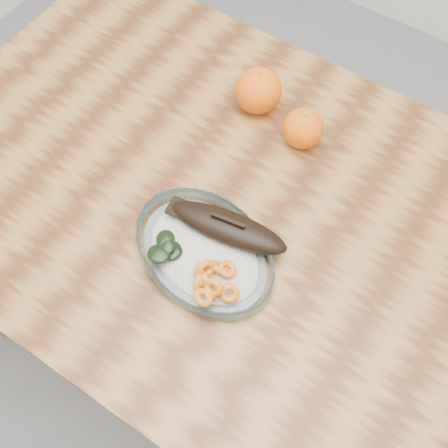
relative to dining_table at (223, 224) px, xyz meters
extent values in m
plane|color=slate|center=(0.00, 0.00, -0.65)|extent=(3.00, 3.00, 0.00)
cube|color=#5A2F15|center=(0.00, 0.00, 0.08)|extent=(1.20, 0.80, 0.04)
cylinder|color=brown|center=(-0.54, 0.34, -0.30)|extent=(0.06, 0.06, 0.71)
ellipsoid|color=white|center=(0.04, -0.11, 0.10)|extent=(0.55, 0.45, 0.01)
torus|color=#7EB2C3|center=(0.04, -0.11, 0.11)|extent=(0.58, 0.58, 0.03)
ellipsoid|color=silver|center=(0.04, -0.11, 0.12)|extent=(0.49, 0.39, 0.02)
ellipsoid|color=black|center=(0.05, -0.06, 0.15)|extent=(0.22, 0.09, 0.04)
ellipsoid|color=black|center=(0.05, -0.06, 0.14)|extent=(0.18, 0.08, 0.02)
cube|color=black|center=(-0.04, -0.08, 0.15)|extent=(0.04, 0.04, 0.01)
cube|color=black|center=(0.05, -0.06, 0.16)|extent=(0.06, 0.02, 0.02)
torus|color=#DD5510|center=(0.12, -0.16, 0.14)|extent=(0.04, 0.04, 0.04)
torus|color=#DD5510|center=(0.07, -0.17, 0.14)|extent=(0.03, 0.04, 0.04)
torus|color=#DD5510|center=(0.07, -0.16, 0.14)|extent=(0.04, 0.03, 0.04)
torus|color=#DD5510|center=(0.09, -0.17, 0.14)|extent=(0.04, 0.04, 0.04)
torus|color=#DD5510|center=(0.06, -0.15, 0.14)|extent=(0.04, 0.04, 0.03)
torus|color=#DD5510|center=(0.08, -0.13, 0.14)|extent=(0.04, 0.04, 0.04)
torus|color=#DD5510|center=(0.09, -0.12, 0.14)|extent=(0.04, 0.04, 0.03)
torus|color=#DD5510|center=(0.07, -0.16, 0.14)|extent=(0.04, 0.04, 0.04)
torus|color=#DD5510|center=(0.09, -0.19, 0.15)|extent=(0.04, 0.04, 0.03)
torus|color=#DD5510|center=(0.06, -0.15, 0.15)|extent=(0.03, 0.04, 0.04)
torus|color=#DD5510|center=(0.09, -0.17, 0.15)|extent=(0.04, 0.03, 0.04)
ellipsoid|color=black|center=(-0.01, -0.15, 0.14)|extent=(0.04, 0.04, 0.01)
ellipsoid|color=black|center=(-0.01, -0.14, 0.14)|extent=(0.04, 0.03, 0.01)
ellipsoid|color=black|center=(-0.02, -0.14, 0.15)|extent=(0.05, 0.05, 0.01)
ellipsoid|color=black|center=(-0.02, -0.17, 0.15)|extent=(0.04, 0.04, 0.01)
ellipsoid|color=black|center=(-0.01, -0.14, 0.15)|extent=(0.04, 0.05, 0.01)
sphere|color=#FF6405|center=(-0.06, 0.21, 0.14)|extent=(0.09, 0.09, 0.09)
sphere|color=#FF6405|center=(0.05, 0.19, 0.14)|extent=(0.08, 0.08, 0.08)
camera|label=1|loc=(0.29, -0.44, 0.95)|focal=45.00mm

